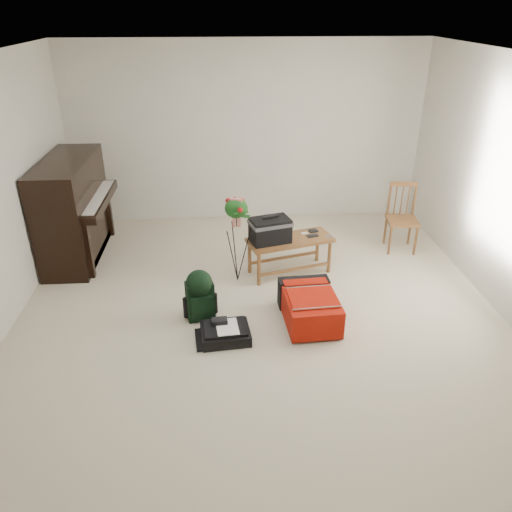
{
  "coord_description": "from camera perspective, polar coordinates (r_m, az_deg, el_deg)",
  "views": [
    {
      "loc": [
        -0.33,
        -4.27,
        2.92
      ],
      "look_at": [
        -0.02,
        0.35,
        0.54
      ],
      "focal_mm": 35.0,
      "sensor_mm": 36.0,
      "label": 1
    }
  ],
  "objects": [
    {
      "name": "flower_stand",
      "position": [
        5.63,
        -2.2,
        1.79
      ],
      "size": [
        0.39,
        0.39,
        1.04
      ],
      "rotation": [
        0.0,
        0.0,
        -0.22
      ],
      "color": "black",
      "rests_on": "floor"
    },
    {
      "name": "floor",
      "position": [
        5.18,
        0.45,
        -7.13
      ],
      "size": [
        5.0,
        5.5,
        0.01
      ],
      "primitive_type": "cube",
      "color": "beige",
      "rests_on": "ground"
    },
    {
      "name": "dining_chair",
      "position": [
        6.7,
        16.3,
        4.17
      ],
      "size": [
        0.42,
        0.42,
        0.87
      ],
      "rotation": [
        0.0,
        0.0,
        -0.11
      ],
      "color": "brown",
      "rests_on": "floor"
    },
    {
      "name": "red_suitcase",
      "position": [
        5.12,
        6.05,
        -5.45
      ],
      "size": [
        0.56,
        0.79,
        0.33
      ],
      "rotation": [
        0.0,
        0.0,
        0.07
      ],
      "color": "#BB1B08",
      "rests_on": "floor"
    },
    {
      "name": "wall_back",
      "position": [
        7.22,
        -1.18,
        13.8
      ],
      "size": [
        5.0,
        0.04,
        2.5
      ],
      "primitive_type": "cube",
      "color": "beige",
      "rests_on": "floor"
    },
    {
      "name": "black_duffel",
      "position": [
        4.86,
        -3.54,
        -8.72
      ],
      "size": [
        0.5,
        0.42,
        0.2
      ],
      "rotation": [
        0.0,
        0.0,
        0.1
      ],
      "color": "black",
      "rests_on": "floor"
    },
    {
      "name": "piano",
      "position": [
        6.58,
        -20.07,
        4.82
      ],
      "size": [
        0.71,
        1.5,
        1.25
      ],
      "color": "black",
      "rests_on": "floor"
    },
    {
      "name": "bench",
      "position": [
        5.78,
        2.26,
        2.83
      ],
      "size": [
        1.06,
        0.66,
        0.76
      ],
      "rotation": [
        0.0,
        0.0,
        0.28
      ],
      "color": "brown",
      "rests_on": "floor"
    },
    {
      "name": "ceiling",
      "position": [
        4.3,
        0.58,
        21.58
      ],
      "size": [
        5.0,
        5.5,
        0.01
      ],
      "primitive_type": "cube",
      "color": "white",
      "rests_on": "wall_back"
    },
    {
      "name": "green_backpack",
      "position": [
        5.06,
        -6.46,
        -4.2
      ],
      "size": [
        0.31,
        0.28,
        0.55
      ],
      "rotation": [
        0.0,
        0.0,
        0.24
      ],
      "color": "black",
      "rests_on": "floor"
    }
  ]
}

